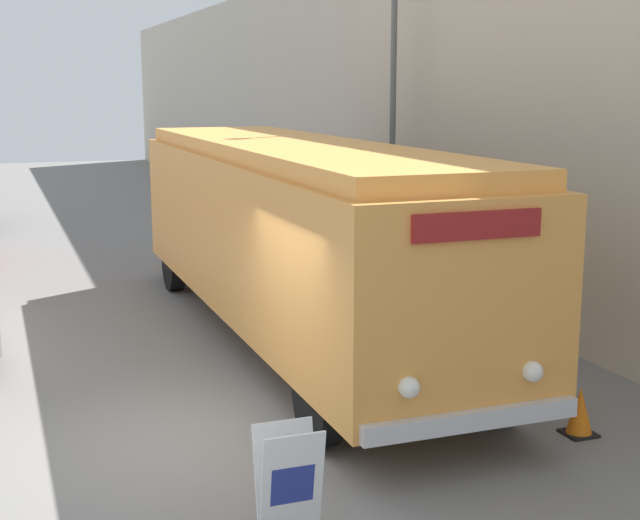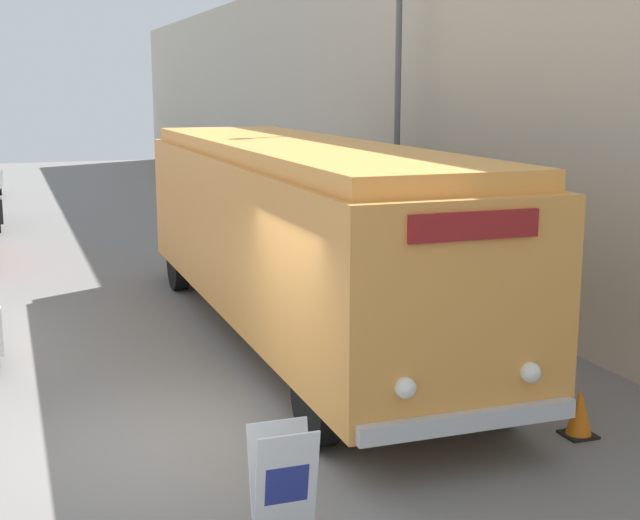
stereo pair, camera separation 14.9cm
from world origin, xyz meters
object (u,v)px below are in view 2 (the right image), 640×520
(vintage_bus, at_px, (297,228))
(sign_board, at_px, (283,484))
(traffic_cone, at_px, (579,413))
(streetlamp, at_px, (399,50))

(vintage_bus, bearing_deg, sign_board, -109.29)
(vintage_bus, distance_m, traffic_cone, 5.48)
(vintage_bus, height_order, streetlamp, streetlamp)
(traffic_cone, bearing_deg, streetlamp, 81.15)
(streetlamp, bearing_deg, vintage_bus, -135.98)
(vintage_bus, xyz_separation_m, sign_board, (-2.11, -6.04, -1.30))
(sign_board, xyz_separation_m, streetlamp, (5.15, 8.97, 4.16))
(sign_board, distance_m, traffic_cone, 4.08)
(streetlamp, relative_size, traffic_cone, 12.64)
(vintage_bus, relative_size, streetlamp, 1.53)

